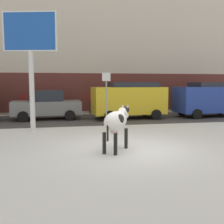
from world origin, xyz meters
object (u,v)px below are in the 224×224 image
Objects in this scene: billboard at (30,39)px; car_grey_sedan at (47,105)px; car_blue_van at (210,98)px; pedestrian_by_cars at (91,102)px; cow_holstein at (117,121)px; pedestrian_far_left at (23,103)px; pedestrian_near_billboard at (48,102)px; street_sign at (106,95)px; car_yellow_van at (129,99)px.

car_grey_sedan is at bearing 83.14° from billboard.
pedestrian_by_cars is at bearing 156.06° from car_blue_van.
cow_holstein is 12.07m from pedestrian_far_left.
pedestrian_near_billboard is at bearing 103.31° from cow_holstein.
cow_holstein is at bearing -96.28° from street_sign.
pedestrian_near_billboard is (-5.19, 3.36, -0.36)m from car_yellow_van.
car_grey_sedan is 2.73m from pedestrian_near_billboard.
car_blue_van is at bearing -3.69° from car_grey_sedan.
car_grey_sedan is (-2.65, 8.53, -0.09)m from cow_holstein.
car_yellow_van is at bearing -32.92° from pedestrian_near_billboard.
car_yellow_van is at bearing 30.59° from billboard.
billboard is 1.18× the size of car_yellow_van.
billboard is 1.18× the size of car_blue_van.
billboard reaches higher than pedestrian_near_billboard.
pedestrian_near_billboard is 3.12m from pedestrian_by_cars.
cow_holstein is 0.42× the size of car_grey_sedan.
street_sign reaches higher than car_blue_van.
street_sign reaches higher than car_yellow_van.
street_sign is (3.70, 0.67, -2.64)m from billboard.
car_blue_van is 2.71× the size of pedestrian_far_left.
car_grey_sedan is 2.48× the size of pedestrian_far_left.
pedestrian_by_cars is (3.59, 6.70, -3.43)m from billboard.
pedestrian_far_left is (-4.83, 0.00, 0.00)m from pedestrian_by_cars.
pedestrian_by_cars is (3.11, 2.73, -0.03)m from car_grey_sedan.
car_yellow_van is at bearing 179.35° from car_blue_van.
pedestrian_far_left is at bearing 129.35° from street_sign.
car_yellow_van reaches higher than pedestrian_by_cars.
car_blue_van reaches higher than pedestrian_near_billboard.
car_blue_van is at bearing -0.65° from car_yellow_van.
billboard is 8.34m from pedestrian_by_cars.
car_yellow_van is 3.96m from pedestrian_by_cars.
pedestrian_near_billboard is 6.89m from street_sign.
pedestrian_near_billboard is (-10.83, 3.42, -0.36)m from car_blue_van.
pedestrian_near_billboard is at bearing 0.00° from pedestrian_far_left.
pedestrian_near_billboard is (-0.01, 2.73, -0.03)m from car_grey_sedan.
car_grey_sedan is 3.22m from pedestrian_far_left.
pedestrian_near_billboard is at bearing 118.22° from street_sign.
pedestrian_far_left is (-1.72, 2.73, -0.03)m from car_grey_sedan.
cow_holstein is 8.93m from car_grey_sedan.
cow_holstein is at bearing -136.22° from car_blue_van.
cow_holstein is 0.64× the size of street_sign.
pedestrian_near_billboard is (0.47, 6.70, -3.43)m from billboard.
street_sign is at bearing 10.25° from billboard.
car_blue_van is (11.30, 3.28, -3.07)m from billboard.
car_blue_van reaches higher than car_grey_sedan.
cow_holstein is at bearing -76.69° from pedestrian_near_billboard.
cow_holstein is at bearing -72.73° from car_grey_sedan.
pedestrian_near_billboard is (-2.66, 11.25, -0.12)m from cow_holstein.
street_sign is at bearing -126.13° from car_yellow_van.
pedestrian_far_left reaches higher than cow_holstein.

